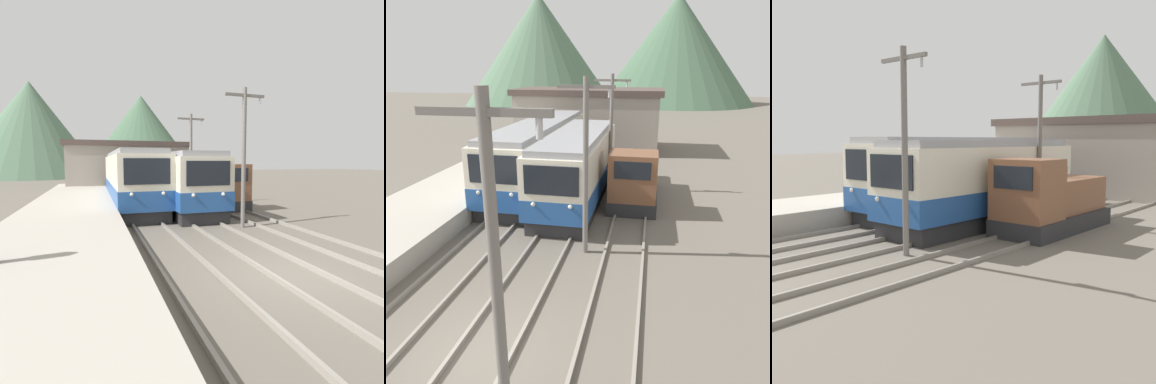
% 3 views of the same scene
% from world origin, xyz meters
% --- Properties ---
extents(ground_plane, '(200.00, 200.00, 0.00)m').
position_xyz_m(ground_plane, '(0.00, 0.00, 0.00)').
color(ground_plane, '#665E54').
extents(track_center, '(1.54, 60.00, 0.14)m').
position_xyz_m(track_center, '(0.20, 0.00, 0.07)').
color(track_center, gray).
rests_on(track_center, ground).
extents(track_right, '(1.54, 60.00, 0.14)m').
position_xyz_m(track_right, '(3.20, 0.00, 0.07)').
color(track_right, gray).
rests_on(track_right, ground).
extents(commuter_train_left, '(2.84, 13.90, 3.83)m').
position_xyz_m(commuter_train_left, '(-2.60, 14.34, 1.77)').
color(commuter_train_left, '#28282B').
rests_on(commuter_train_left, ground).
extents(commuter_train_center, '(2.84, 10.67, 3.70)m').
position_xyz_m(commuter_train_center, '(0.20, 11.86, 1.72)').
color(commuter_train_center, '#28282B').
rests_on(commuter_train_center, ground).
extents(shunting_locomotive, '(2.40, 5.97, 3.00)m').
position_xyz_m(shunting_locomotive, '(3.20, 12.33, 1.21)').
color(shunting_locomotive, '#28282B').
rests_on(shunting_locomotive, ground).
extents(catenary_mast_near, '(2.00, 0.20, 6.56)m').
position_xyz_m(catenary_mast_near, '(1.71, -2.15, 3.59)').
color(catenary_mast_near, slate).
rests_on(catenary_mast_near, ground).
extents(catenary_mast_mid, '(2.00, 0.20, 6.56)m').
position_xyz_m(catenary_mast_mid, '(1.71, 5.90, 3.59)').
color(catenary_mast_mid, slate).
rests_on(catenary_mast_mid, ground).
extents(catenary_mast_far, '(2.00, 0.20, 6.56)m').
position_xyz_m(catenary_mast_far, '(1.71, 13.95, 3.59)').
color(catenary_mast_far, slate).
rests_on(catenary_mast_far, ground).
extents(station_building, '(12.60, 6.30, 5.20)m').
position_xyz_m(station_building, '(-1.58, 26.00, 2.62)').
color(station_building, gray).
rests_on(station_building, ground).
extents(mountain_backdrop, '(54.68, 43.36, 20.94)m').
position_xyz_m(mountain_backdrop, '(-2.93, 70.36, 10.15)').
color(mountain_backdrop, '#47664C').
rests_on(mountain_backdrop, ground).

